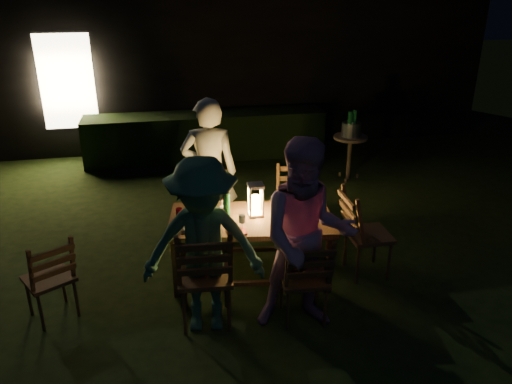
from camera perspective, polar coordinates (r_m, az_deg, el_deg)
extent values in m
plane|color=black|center=(5.80, 3.21, -7.58)|extent=(40.00, 40.00, 0.00)
cube|color=black|center=(11.18, -4.63, 16.04)|extent=(10.00, 4.00, 3.20)
cube|color=#FFE5B2|center=(9.31, -20.79, 11.68)|extent=(0.90, 0.06, 1.60)
cube|color=black|center=(8.98, -5.71, 6.43)|extent=(4.20, 0.70, 0.80)
cube|color=#442816|center=(5.16, -0.57, -3.21)|extent=(1.78, 1.06, 0.05)
cube|color=#442816|center=(5.06, -9.18, -8.78)|extent=(0.06, 0.06, 0.62)
cube|color=#442816|center=(5.65, -8.52, -5.11)|extent=(0.06, 0.06, 0.62)
cube|color=#442816|center=(5.12, 8.32, -8.32)|extent=(0.06, 0.06, 0.62)
cube|color=#442816|center=(5.71, 7.03, -4.74)|extent=(0.06, 0.06, 0.62)
cube|color=#442816|center=(4.59, -5.84, -9.45)|extent=(0.52, 0.49, 0.04)
cube|color=#442816|center=(4.25, -5.93, -7.46)|extent=(0.49, 0.20, 0.57)
cube|color=#442816|center=(4.66, 5.47, -9.75)|extent=(0.45, 0.43, 0.04)
cube|color=#442816|center=(4.37, 6.12, -8.05)|extent=(0.43, 0.17, 0.50)
cube|color=#442816|center=(5.95, -5.21, -2.36)|extent=(0.45, 0.44, 0.04)
cube|color=#442816|center=(6.00, -5.25, 0.55)|extent=(0.42, 0.19, 0.47)
cube|color=#442816|center=(5.98, 4.40, -1.90)|extent=(0.50, 0.48, 0.04)
cube|color=#442816|center=(6.04, 4.36, 1.18)|extent=(0.45, 0.22, 0.50)
cube|color=#442816|center=(5.44, 12.75, -4.78)|extent=(0.43, 0.45, 0.04)
cube|color=#442816|center=(5.24, 11.06, -2.22)|extent=(0.15, 0.45, 0.53)
cube|color=#442816|center=(5.05, -22.60, -9.13)|extent=(0.54, 0.53, 0.04)
cube|color=#442816|center=(4.78, -22.33, -7.41)|extent=(0.41, 0.32, 0.47)
imported|color=beige|center=(5.82, -5.36, 2.19)|extent=(0.70, 0.51, 1.78)
imported|color=#BB81AA|center=(4.37, 5.83, -5.17)|extent=(0.96, 0.79, 1.79)
imported|color=#33664A|center=(4.36, -6.05, -6.28)|extent=(1.14, 0.75, 1.65)
cube|color=white|center=(5.18, -0.04, -2.53)|extent=(0.15, 0.15, 0.03)
cube|color=white|center=(5.05, -0.04, 0.74)|extent=(0.16, 0.16, 0.03)
cylinder|color=#FF9E3F|center=(5.14, -0.04, -1.37)|extent=(0.09, 0.09, 0.18)
cylinder|color=white|center=(5.35, -6.57, -1.95)|extent=(0.25, 0.25, 0.01)
cylinder|color=white|center=(4.95, -6.84, -4.10)|extent=(0.25, 0.25, 0.01)
cylinder|color=white|center=(5.37, 4.13, -1.72)|extent=(0.25, 0.25, 0.01)
cylinder|color=white|center=(4.98, 4.73, -3.83)|extent=(0.25, 0.25, 0.01)
cylinder|color=#0F471E|center=(5.08, -3.39, -1.58)|extent=(0.07, 0.07, 0.28)
cube|color=red|center=(4.85, -2.18, -4.56)|extent=(0.18, 0.14, 0.01)
cube|color=red|center=(4.93, 6.01, -4.23)|extent=(0.18, 0.14, 0.01)
cube|color=black|center=(4.89, -7.72, -4.57)|extent=(0.14, 0.07, 0.01)
cylinder|color=brown|center=(7.96, 10.76, 6.15)|extent=(0.53, 0.53, 0.04)
cylinder|color=brown|center=(8.07, 10.58, 3.80)|extent=(0.06, 0.06, 0.69)
cylinder|color=#A5A8AD|center=(7.92, 10.83, 7.06)|extent=(0.30, 0.30, 0.22)
cylinder|color=#0F471E|center=(7.86, 10.62, 7.31)|extent=(0.07, 0.07, 0.32)
cylinder|color=#0F471E|center=(7.97, 11.09, 7.49)|extent=(0.07, 0.07, 0.32)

